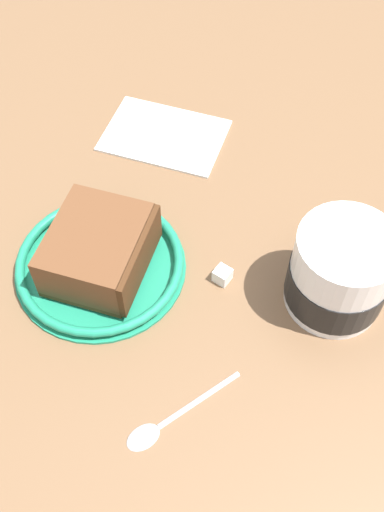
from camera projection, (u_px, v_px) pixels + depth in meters
The scene contains 7 objects.
ground_plane at pixel (157, 301), 60.03cm from camera, with size 152.36×152.36×3.41cm, color brown.
small_plate at pixel (100, 264), 59.53cm from camera, with size 16.75×16.75×1.58cm.
cake_slice at pixel (100, 250), 57.50cm from camera, with size 12.49×13.00×5.08cm.
tea_mug at pixel (339, 273), 54.96cm from camera, with size 9.21×10.51×8.95cm.
teaspoon at pixel (161, 424), 50.76cm from camera, with size 3.39×11.43×0.80cm.
folded_napkin at pixel (164, 135), 70.51cm from camera, with size 13.54×9.47×0.60cm, color white.
sugar_cube at pixel (222, 275), 58.81cm from camera, with size 1.50×1.50×1.50cm, color white.
Camera 1 is at (24.00, -19.76, 49.95)cm, focal length 42.89 mm.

